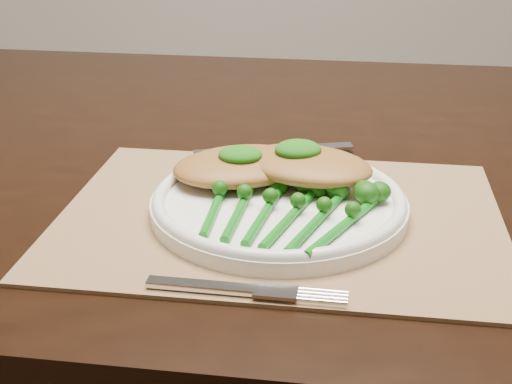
{
  "coord_description": "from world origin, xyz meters",
  "views": [
    {
      "loc": [
        -0.11,
        -0.73,
        1.07
      ],
      "look_at": [
        -0.09,
        -0.09,
        0.78
      ],
      "focal_mm": 50.0,
      "sensor_mm": 36.0,
      "label": 1
    }
  ],
  "objects_px": {
    "placemat": "(280,217)",
    "chicken_fillet_left": "(241,166)",
    "dinner_plate": "(279,202)",
    "broccolini_bundle": "(277,215)"
  },
  "relations": [
    {
      "from": "placemat",
      "to": "chicken_fillet_left",
      "type": "bearing_deg",
      "value": 132.95
    },
    {
      "from": "chicken_fillet_left",
      "to": "dinner_plate",
      "type": "bearing_deg",
      "value": -70.85
    },
    {
      "from": "placemat",
      "to": "broccolini_bundle",
      "type": "xyz_separation_m",
      "value": [
        -0.0,
        -0.04,
        0.02
      ]
    },
    {
      "from": "chicken_fillet_left",
      "to": "broccolini_bundle",
      "type": "bearing_deg",
      "value": -87.46
    },
    {
      "from": "chicken_fillet_left",
      "to": "broccolini_bundle",
      "type": "distance_m",
      "value": 0.1
    },
    {
      "from": "chicken_fillet_left",
      "to": "placemat",
      "type": "bearing_deg",
      "value": -73.16
    },
    {
      "from": "placemat",
      "to": "dinner_plate",
      "type": "distance_m",
      "value": 0.01
    },
    {
      "from": "dinner_plate",
      "to": "chicken_fillet_left",
      "type": "xyz_separation_m",
      "value": [
        -0.04,
        0.05,
        0.02
      ]
    },
    {
      "from": "placemat",
      "to": "broccolini_bundle",
      "type": "distance_m",
      "value": 0.04
    },
    {
      "from": "dinner_plate",
      "to": "broccolini_bundle",
      "type": "relative_size",
      "value": 1.22
    }
  ]
}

